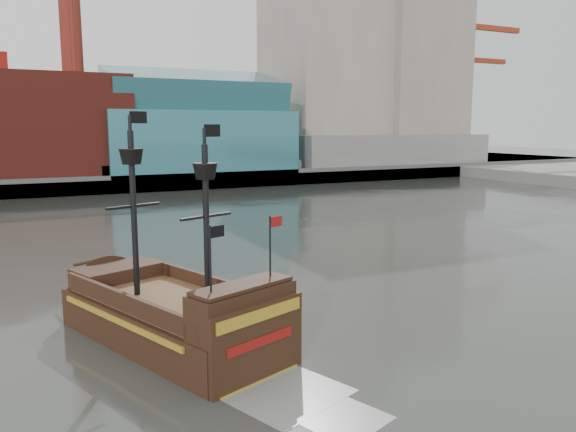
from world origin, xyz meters
TOP-DOWN VIEW (x-y plane):
  - ground at (0.00, 0.00)m, footprint 400.00×400.00m
  - promenade_far at (0.00, 92.00)m, footprint 220.00×60.00m
  - seawall at (0.00, 62.50)m, footprint 220.00×1.00m
  - skyline at (5.21, 84.56)m, footprint 149.00×45.00m
  - crane_a at (78.63, 82.00)m, footprint 22.50×4.00m
  - crane_b at (88.23, 92.00)m, footprint 19.10×4.00m
  - pirate_ship at (-11.46, 3.18)m, footprint 9.09×15.16m

SIDE VIEW (x-z plane):
  - ground at x=0.00m, z-range 0.00..0.00m
  - pirate_ship at x=-11.46m, z-range -4.46..6.44m
  - promenade_far at x=0.00m, z-range 0.00..2.00m
  - seawall at x=0.00m, z-range 0.00..2.60m
  - crane_b at x=88.23m, z-range 2.45..28.70m
  - crane_a at x=78.63m, z-range 2.99..35.24m
  - skyline at x=5.21m, z-range -6.45..55.55m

